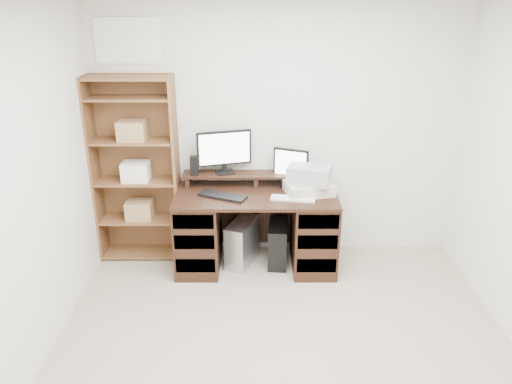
{
  "coord_description": "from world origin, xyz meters",
  "views": [
    {
      "loc": [
        -0.21,
        -2.63,
        2.51
      ],
      "look_at": [
        -0.21,
        1.43,
        0.85
      ],
      "focal_mm": 35.0,
      "sensor_mm": 36.0,
      "label": 1
    }
  ],
  "objects_px": {
    "desk": "(256,228)",
    "tower_silver": "(242,242)",
    "monitor_wide": "(224,150)",
    "bookshelf": "(136,169)",
    "tower_black": "(278,243)",
    "monitor_small": "(291,166)",
    "printer": "(309,188)"
  },
  "relations": [
    {
      "from": "tower_black",
      "to": "bookshelf",
      "type": "bearing_deg",
      "value": 177.3
    },
    {
      "from": "printer",
      "to": "tower_silver",
      "type": "xyz_separation_m",
      "value": [
        -0.62,
        0.03,
        -0.58
      ]
    },
    {
      "from": "tower_silver",
      "to": "desk",
      "type": "bearing_deg",
      "value": 7.35
    },
    {
      "from": "desk",
      "to": "tower_silver",
      "type": "height_order",
      "value": "desk"
    },
    {
      "from": "tower_silver",
      "to": "monitor_wide",
      "type": "bearing_deg",
      "value": 151.53
    },
    {
      "from": "desk",
      "to": "monitor_wide",
      "type": "xyz_separation_m",
      "value": [
        -0.3,
        0.23,
        0.71
      ]
    },
    {
      "from": "printer",
      "to": "tower_silver",
      "type": "bearing_deg",
      "value": 164.56
    },
    {
      "from": "bookshelf",
      "to": "desk",
      "type": "bearing_deg",
      "value": -10.55
    },
    {
      "from": "monitor_small",
      "to": "tower_silver",
      "type": "height_order",
      "value": "monitor_small"
    },
    {
      "from": "monitor_wide",
      "to": "bookshelf",
      "type": "bearing_deg",
      "value": 165.64
    },
    {
      "from": "monitor_wide",
      "to": "tower_black",
      "type": "bearing_deg",
      "value": -36.26
    },
    {
      "from": "monitor_wide",
      "to": "monitor_small",
      "type": "relative_size",
      "value": 1.37
    },
    {
      "from": "monitor_wide",
      "to": "bookshelf",
      "type": "height_order",
      "value": "bookshelf"
    },
    {
      "from": "desk",
      "to": "monitor_wide",
      "type": "bearing_deg",
      "value": 142.35
    },
    {
      "from": "monitor_wide",
      "to": "tower_silver",
      "type": "relative_size",
      "value": 1.16
    },
    {
      "from": "desk",
      "to": "tower_black",
      "type": "distance_m",
      "value": 0.29
    },
    {
      "from": "desk",
      "to": "printer",
      "type": "xyz_separation_m",
      "value": [
        0.49,
        0.0,
        0.41
      ]
    },
    {
      "from": "tower_silver",
      "to": "bookshelf",
      "type": "bearing_deg",
      "value": -168.58
    },
    {
      "from": "desk",
      "to": "printer",
      "type": "distance_m",
      "value": 0.64
    },
    {
      "from": "desk",
      "to": "monitor_small",
      "type": "bearing_deg",
      "value": 28.39
    },
    {
      "from": "monitor_small",
      "to": "tower_black",
      "type": "bearing_deg",
      "value": -106.88
    },
    {
      "from": "desk",
      "to": "tower_silver",
      "type": "xyz_separation_m",
      "value": [
        -0.13,
        0.03,
        -0.17
      ]
    },
    {
      "from": "monitor_small",
      "to": "desk",
      "type": "bearing_deg",
      "value": -129.52
    },
    {
      "from": "desk",
      "to": "tower_silver",
      "type": "relative_size",
      "value": 3.43
    },
    {
      "from": "tower_black",
      "to": "bookshelf",
      "type": "distance_m",
      "value": 1.54
    },
    {
      "from": "tower_silver",
      "to": "monitor_small",
      "type": "bearing_deg",
      "value": 38.79
    },
    {
      "from": "desk",
      "to": "printer",
      "type": "bearing_deg",
      "value": 0.51
    },
    {
      "from": "desk",
      "to": "tower_black",
      "type": "xyz_separation_m",
      "value": [
        0.22,
        0.04,
        -0.18
      ]
    },
    {
      "from": "monitor_wide",
      "to": "tower_black",
      "type": "height_order",
      "value": "monitor_wide"
    },
    {
      "from": "tower_silver",
      "to": "tower_black",
      "type": "distance_m",
      "value": 0.35
    },
    {
      "from": "tower_black",
      "to": "monitor_small",
      "type": "bearing_deg",
      "value": 55.7
    },
    {
      "from": "tower_silver",
      "to": "bookshelf",
      "type": "relative_size",
      "value": 0.24
    }
  ]
}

